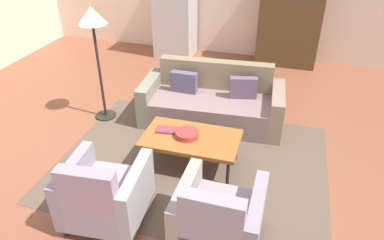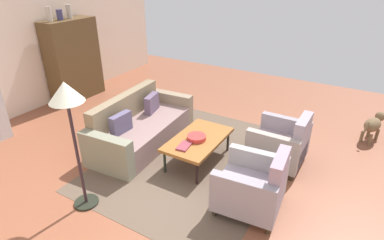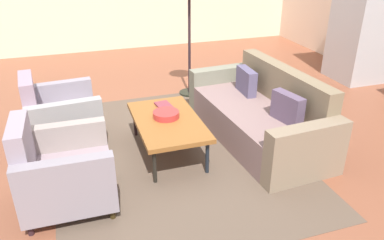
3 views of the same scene
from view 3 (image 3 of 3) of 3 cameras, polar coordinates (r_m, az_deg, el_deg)
ground_plane at (r=4.75m, az=-2.55°, el=-2.53°), size 10.37×10.37×0.00m
area_rug at (r=4.44m, az=-2.92°, el=-4.69°), size 3.40×2.60×0.01m
couch at (r=4.69m, az=10.46°, el=0.63°), size 2.16×1.04×0.86m
coffee_table at (r=4.24m, az=-3.69°, el=-0.33°), size 1.20×0.70×0.42m
armchair_left at (r=4.70m, az=-19.46°, el=0.28°), size 0.86×0.86×0.88m
armchair_right at (r=3.65m, az=-19.27°, el=-7.48°), size 0.81×0.81×0.88m
fruit_bowl at (r=4.26m, az=-3.90°, el=0.83°), size 0.30×0.30×0.07m
book_stack at (r=4.52m, az=-4.15°, el=2.09°), size 0.29×0.20×0.03m
refrigerator at (r=7.03m, az=24.06°, el=12.86°), size 0.80×0.73×1.85m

